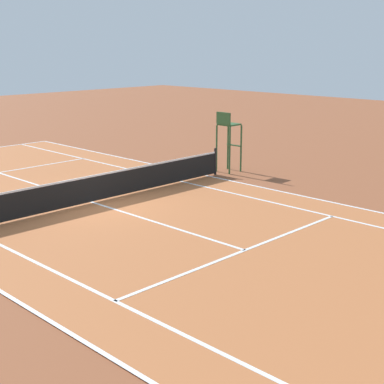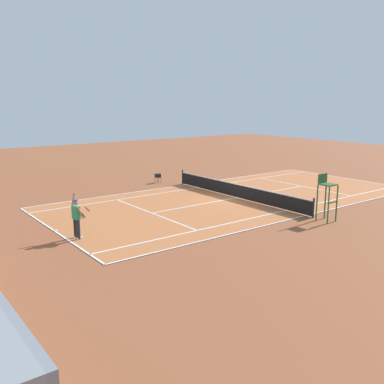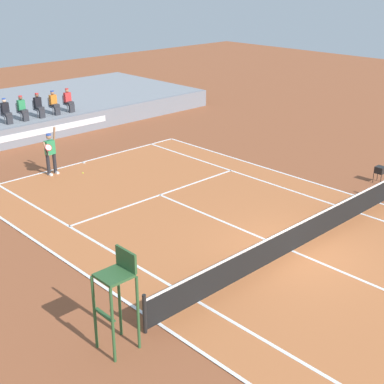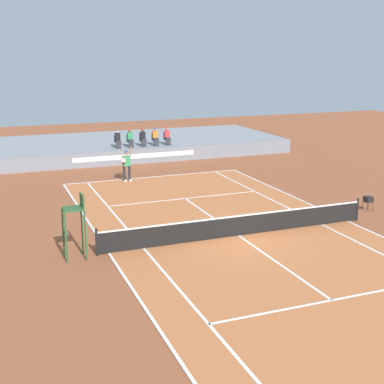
{
  "view_description": "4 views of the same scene",
  "coord_description": "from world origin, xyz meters",
  "px_view_note": "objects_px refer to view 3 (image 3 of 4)",
  "views": [
    {
      "loc": [
        10.56,
        14.91,
        5.01
      ],
      "look_at": [
        -0.54,
        4.01,
        1.0
      ],
      "focal_mm": 53.52,
      "sensor_mm": 36.0,
      "label": 1
    },
    {
      "loc": [
        -19.82,
        18.56,
        6.1
      ],
      "look_at": [
        -0.54,
        4.01,
        1.0
      ],
      "focal_mm": 40.43,
      "sensor_mm": 36.0,
      "label": 2
    },
    {
      "loc": [
        -12.65,
        -8.66,
        8.11
      ],
      "look_at": [
        -0.54,
        4.01,
        1.0
      ],
      "focal_mm": 50.66,
      "sensor_mm": 36.0,
      "label": 3
    },
    {
      "loc": [
        -9.44,
        -18.76,
        7.34
      ],
      "look_at": [
        -0.54,
        4.01,
        1.0
      ],
      "focal_mm": 49.7,
      "sensor_mm": 36.0,
      "label": 4
    }
  ],
  "objects_px": {
    "spectator_seated_1": "(22,109)",
    "umpire_chair": "(117,289)",
    "tennis_ball": "(83,173)",
    "spectator_seated_4": "(68,101)",
    "ball_hopper": "(380,170)",
    "spectator_seated_0": "(6,111)",
    "spectator_seated_2": "(39,106)",
    "tennis_player": "(50,153)",
    "spectator_seated_3": "(54,103)"
  },
  "relations": [
    {
      "from": "spectator_seated_1",
      "to": "umpire_chair",
      "type": "distance_m",
      "value": 18.44
    },
    {
      "from": "tennis_ball",
      "to": "spectator_seated_4",
      "type": "bearing_deg",
      "value": 61.94
    },
    {
      "from": "spectator_seated_4",
      "to": "umpire_chair",
      "type": "distance_m",
      "value": 19.6
    },
    {
      "from": "tennis_ball",
      "to": "ball_hopper",
      "type": "xyz_separation_m",
      "value": [
        8.33,
        -9.42,
        0.54
      ]
    },
    {
      "from": "spectator_seated_4",
      "to": "ball_hopper",
      "type": "bearing_deg",
      "value": -73.28
    },
    {
      "from": "spectator_seated_0",
      "to": "spectator_seated_1",
      "type": "height_order",
      "value": "same"
    },
    {
      "from": "spectator_seated_2",
      "to": "umpire_chair",
      "type": "bearing_deg",
      "value": -113.78
    },
    {
      "from": "spectator_seated_0",
      "to": "spectator_seated_2",
      "type": "xyz_separation_m",
      "value": [
        1.82,
        0.0,
        0.0
      ]
    },
    {
      "from": "spectator_seated_0",
      "to": "spectator_seated_1",
      "type": "bearing_deg",
      "value": 0.0
    },
    {
      "from": "tennis_player",
      "to": "spectator_seated_3",
      "type": "bearing_deg",
      "value": 57.84
    },
    {
      "from": "spectator_seated_0",
      "to": "spectator_seated_3",
      "type": "height_order",
      "value": "same"
    },
    {
      "from": "spectator_seated_2",
      "to": "spectator_seated_4",
      "type": "distance_m",
      "value": 1.8
    },
    {
      "from": "ball_hopper",
      "to": "tennis_player",
      "type": "bearing_deg",
      "value": 132.27
    },
    {
      "from": "spectator_seated_0",
      "to": "tennis_player",
      "type": "distance_m",
      "value": 5.87
    },
    {
      "from": "spectator_seated_4",
      "to": "umpire_chair",
      "type": "relative_size",
      "value": 0.52
    },
    {
      "from": "spectator_seated_3",
      "to": "spectator_seated_4",
      "type": "height_order",
      "value": "same"
    },
    {
      "from": "spectator_seated_1",
      "to": "tennis_ball",
      "type": "distance_m",
      "value": 6.84
    },
    {
      "from": "umpire_chair",
      "to": "spectator_seated_4",
      "type": "bearing_deg",
      "value": 61.39
    },
    {
      "from": "spectator_seated_1",
      "to": "spectator_seated_3",
      "type": "height_order",
      "value": "same"
    },
    {
      "from": "spectator_seated_3",
      "to": "umpire_chair",
      "type": "bearing_deg",
      "value": -116.28
    },
    {
      "from": "tennis_ball",
      "to": "ball_hopper",
      "type": "bearing_deg",
      "value": -48.51
    },
    {
      "from": "tennis_player",
      "to": "ball_hopper",
      "type": "height_order",
      "value": "tennis_player"
    },
    {
      "from": "spectator_seated_2",
      "to": "ball_hopper",
      "type": "relative_size",
      "value": 1.81
    },
    {
      "from": "spectator_seated_2",
      "to": "spectator_seated_3",
      "type": "relative_size",
      "value": 1.0
    },
    {
      "from": "spectator_seated_0",
      "to": "ball_hopper",
      "type": "distance_m",
      "value": 18.14
    },
    {
      "from": "spectator_seated_1",
      "to": "ball_hopper",
      "type": "distance_m",
      "value": 17.74
    },
    {
      "from": "spectator_seated_4",
      "to": "spectator_seated_0",
      "type": "bearing_deg",
      "value": 180.0
    },
    {
      "from": "spectator_seated_4",
      "to": "ball_hopper",
      "type": "distance_m",
      "value": 16.76
    },
    {
      "from": "spectator_seated_3",
      "to": "spectator_seated_1",
      "type": "bearing_deg",
      "value": 180.0
    },
    {
      "from": "spectator_seated_0",
      "to": "spectator_seated_4",
      "type": "bearing_deg",
      "value": 0.0
    },
    {
      "from": "spectator_seated_0",
      "to": "spectator_seated_1",
      "type": "relative_size",
      "value": 1.0
    },
    {
      "from": "umpire_chair",
      "to": "spectator_seated_2",
      "type": "bearing_deg",
      "value": 66.22
    },
    {
      "from": "tennis_ball",
      "to": "umpire_chair",
      "type": "relative_size",
      "value": 0.03
    },
    {
      "from": "spectator_seated_1",
      "to": "tennis_ball",
      "type": "relative_size",
      "value": 18.6
    },
    {
      "from": "spectator_seated_4",
      "to": "tennis_ball",
      "type": "distance_m",
      "value": 7.65
    },
    {
      "from": "ball_hopper",
      "to": "umpire_chair",
      "type": "bearing_deg",
      "value": -175.24
    },
    {
      "from": "spectator_seated_1",
      "to": "tennis_ball",
      "type": "height_order",
      "value": "spectator_seated_1"
    },
    {
      "from": "spectator_seated_0",
      "to": "spectator_seated_1",
      "type": "distance_m",
      "value": 0.89
    },
    {
      "from": "spectator_seated_1",
      "to": "ball_hopper",
      "type": "relative_size",
      "value": 1.81
    },
    {
      "from": "tennis_player",
      "to": "spectator_seated_2",
      "type": "bearing_deg",
      "value": 64.82
    },
    {
      "from": "spectator_seated_2",
      "to": "spectator_seated_3",
      "type": "bearing_deg",
      "value": 0.0
    },
    {
      "from": "tennis_player",
      "to": "tennis_ball",
      "type": "xyz_separation_m",
      "value": [
        0.99,
        -0.84,
        -0.96
      ]
    },
    {
      "from": "spectator_seated_0",
      "to": "spectator_seated_3",
      "type": "relative_size",
      "value": 1.0
    },
    {
      "from": "spectator_seated_0",
      "to": "ball_hopper",
      "type": "relative_size",
      "value": 1.81
    },
    {
      "from": "spectator_seated_2",
      "to": "spectator_seated_3",
      "type": "height_order",
      "value": "same"
    },
    {
      "from": "spectator_seated_2",
      "to": "tennis_ball",
      "type": "relative_size",
      "value": 18.6
    },
    {
      "from": "spectator_seated_3",
      "to": "tennis_ball",
      "type": "relative_size",
      "value": 18.6
    },
    {
      "from": "tennis_player",
      "to": "spectator_seated_4",
      "type": "bearing_deg",
      "value": 51.93
    },
    {
      "from": "spectator_seated_1",
      "to": "spectator_seated_4",
      "type": "bearing_deg",
      "value": 0.0
    },
    {
      "from": "spectator_seated_0",
      "to": "tennis_player",
      "type": "bearing_deg",
      "value": -98.79
    }
  ]
}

